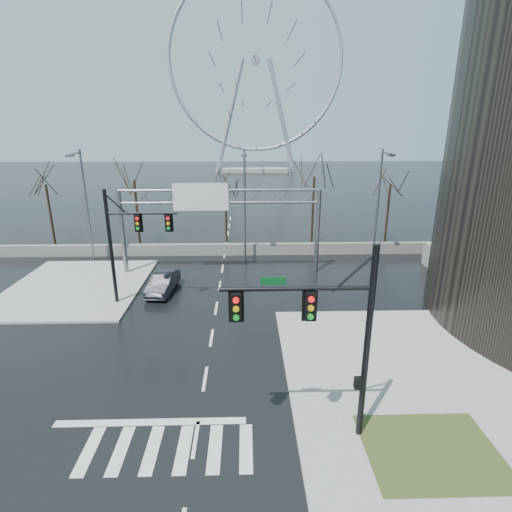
{
  "coord_description": "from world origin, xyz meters",
  "views": [
    {
      "loc": [
        2.05,
        -16.86,
        11.79
      ],
      "look_at": [
        2.7,
        7.17,
        4.0
      ],
      "focal_mm": 28.0,
      "sensor_mm": 36.0,
      "label": 1
    }
  ],
  "objects_px": {
    "signal_mast_far": "(127,237)",
    "car": "(163,283)",
    "ferris_wheel": "(256,68)",
    "signal_mast_near": "(332,328)",
    "sign_gantry": "(215,213)"
  },
  "relations": [
    {
      "from": "ferris_wheel",
      "to": "car",
      "type": "distance_m",
      "value": 88.23
    },
    {
      "from": "signal_mast_near",
      "to": "car",
      "type": "height_order",
      "value": "signal_mast_near"
    },
    {
      "from": "sign_gantry",
      "to": "ferris_wheel",
      "type": "xyz_separation_m",
      "value": [
        5.38,
        80.04,
        20.95
      ]
    },
    {
      "from": "sign_gantry",
      "to": "signal_mast_near",
      "type": "bearing_deg",
      "value": -73.81
    },
    {
      "from": "sign_gantry",
      "to": "car",
      "type": "relative_size",
      "value": 3.72
    },
    {
      "from": "signal_mast_far",
      "to": "ferris_wheel",
      "type": "bearing_deg",
      "value": 82.8
    },
    {
      "from": "signal_mast_far",
      "to": "ferris_wheel",
      "type": "distance_m",
      "value": 89.3
    },
    {
      "from": "signal_mast_far",
      "to": "sign_gantry",
      "type": "xyz_separation_m",
      "value": [
        5.49,
        6.0,
        0.35
      ]
    },
    {
      "from": "signal_mast_far",
      "to": "sign_gantry",
      "type": "distance_m",
      "value": 8.14
    },
    {
      "from": "signal_mast_near",
      "to": "signal_mast_far",
      "type": "xyz_separation_m",
      "value": [
        -11.01,
        13.0,
        -0.04
      ]
    },
    {
      "from": "signal_mast_near",
      "to": "ferris_wheel",
      "type": "distance_m",
      "value": 101.29
    },
    {
      "from": "sign_gantry",
      "to": "car",
      "type": "distance_m",
      "value": 7.05
    },
    {
      "from": "signal_mast_near",
      "to": "signal_mast_far",
      "type": "relative_size",
      "value": 1.0
    },
    {
      "from": "signal_mast_far",
      "to": "car",
      "type": "relative_size",
      "value": 1.82
    },
    {
      "from": "signal_mast_near",
      "to": "sign_gantry",
      "type": "xyz_separation_m",
      "value": [
        -5.52,
        19.0,
        0.31
      ]
    }
  ]
}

